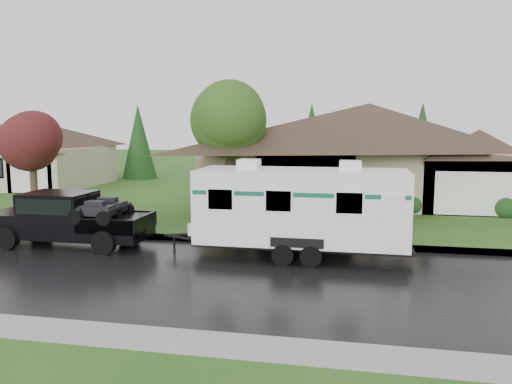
% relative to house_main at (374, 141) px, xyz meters
% --- Properties ---
extents(ground, '(140.00, 140.00, 0.00)m').
position_rel_house_main_xyz_m(ground, '(-2.29, -13.84, -3.59)').
color(ground, '#265219').
rests_on(ground, ground).
extents(road, '(140.00, 8.00, 0.01)m').
position_rel_house_main_xyz_m(road, '(-2.29, -15.84, -3.59)').
color(road, black).
rests_on(road, ground).
extents(curb, '(140.00, 0.50, 0.15)m').
position_rel_house_main_xyz_m(curb, '(-2.29, -11.59, -3.52)').
color(curb, gray).
rests_on(curb, ground).
extents(lawn, '(140.00, 26.00, 0.15)m').
position_rel_house_main_xyz_m(lawn, '(-2.29, 1.16, -3.52)').
color(lawn, '#265219').
rests_on(lawn, ground).
extents(house_main, '(19.44, 10.80, 6.90)m').
position_rel_house_main_xyz_m(house_main, '(0.00, 0.00, 0.00)').
color(house_main, tan).
rests_on(house_main, lawn).
extents(house_far, '(10.80, 8.64, 5.80)m').
position_rel_house_main_xyz_m(house_far, '(-24.07, 2.02, -0.62)').
color(house_far, '#C3B391').
rests_on(house_far, lawn).
extents(tree_left_green, '(3.93, 3.93, 6.51)m').
position_rel_house_main_xyz_m(tree_left_green, '(-6.96, -6.63, 1.08)').
color(tree_left_green, '#382B1E').
rests_on(tree_left_green, lawn).
extents(tree_red, '(3.03, 3.03, 5.01)m').
position_rel_house_main_xyz_m(tree_red, '(-17.42, -6.87, 0.03)').
color(tree_red, '#382B1E').
rests_on(tree_red, lawn).
extents(shrub_row, '(13.60, 1.00, 1.00)m').
position_rel_house_main_xyz_m(shrub_row, '(-0.29, -4.54, -2.94)').
color(shrub_row, '#143814').
rests_on(shrub_row, lawn).
extents(pickup_truck, '(6.03, 2.29, 2.01)m').
position_rel_house_main_xyz_m(pickup_truck, '(-11.64, -13.24, -2.52)').
color(pickup_truck, black).
rests_on(pickup_truck, ground).
extents(travel_trailer, '(7.43, 2.61, 3.33)m').
position_rel_house_main_xyz_m(travel_trailer, '(-2.83, -13.24, -1.82)').
color(travel_trailer, white).
rests_on(travel_trailer, ground).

